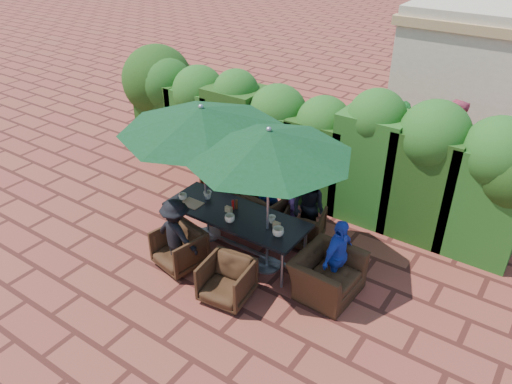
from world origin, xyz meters
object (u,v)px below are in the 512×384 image
Objects in this scene: chair_near_right at (227,279)px; chair_far_right at (304,225)px; umbrella_left at (202,119)px; dining_table at (236,217)px; chair_end_right at (328,269)px; chair_near_left at (179,247)px; umbrella_right at (269,143)px; chair_far_mid at (265,208)px; chair_far_left at (231,191)px.

chair_far_right is at bearing 76.41° from chair_near_right.
dining_table is at bearing -6.23° from umbrella_left.
umbrella_left reaches higher than chair_end_right.
chair_end_right is (2.41, -0.13, -1.78)m from umbrella_left.
dining_table reaches higher than chair_near_left.
umbrella_right is (0.66, -0.06, 1.54)m from dining_table.
chair_far_mid is 1.96m from chair_end_right.
umbrella_right reaches higher than chair_near_left.
umbrella_right is 2.13m from chair_far_mid.
chair_far_left is (-0.15, 0.87, -1.78)m from umbrella_left.
chair_far_mid reaches higher than dining_table.
chair_far_left is 1.80m from chair_near_left.
chair_far_mid is (-0.66, 0.93, -1.80)m from umbrella_right.
chair_far_left is at bearing 146.01° from umbrella_right.
dining_table is at bearing 69.22° from chair_near_left.
umbrella_left is at bearing 89.80° from chair_end_right.
chair_near_right is 0.72× the size of chair_end_right.
chair_far_mid is 1.20× the size of chair_far_right.
chair_far_right is (0.14, 0.94, -1.87)m from umbrella_right.
dining_table is at bearing 174.84° from umbrella_right.
dining_table is 2.82× the size of chair_far_left.
umbrella_left reaches higher than dining_table.
chair_near_right is at bearing 147.84° from chair_far_left.
umbrella_left is at bearing 174.30° from umbrella_right.
umbrella_right is 2.33m from chair_near_left.
chair_end_right is (1.73, -0.92, 0.03)m from chair_far_mid.
chair_far_right is 2.16m from chair_near_left.
chair_near_right is (1.40, -1.96, -0.08)m from chair_far_left.
chair_end_right reaches higher than dining_table.
umbrella_left is 1.35m from umbrella_right.
chair_near_left is (-0.52, -0.83, -0.32)m from dining_table.
chair_far_right is 0.69× the size of chair_end_right.
chair_end_right reaches higher than chair_near_right.
chair_near_left is 2.39m from chair_end_right.
umbrella_left is at bearing 54.73° from chair_far_mid.
dining_table is 1.68m from umbrella_left.
umbrella_left reaches higher than chair_near_right.
chair_far_right is 0.95× the size of chair_near_left.
chair_far_mid is 1.14× the size of chair_near_left.
umbrella_right is 2.10m from chair_far_right.
chair_near_left is at bearing -122.21° from dining_table.
chair_end_right is at bearing -1.68° from dining_table.
chair_far_mid is 0.82× the size of chair_end_right.
chair_near_left is (0.30, -1.77, -0.07)m from chair_far_left.
chair_far_left reaches higher than chair_far_right.
chair_far_mid is at bearing 84.23° from chair_near_left.
umbrella_right is 2.08m from chair_end_right.
chair_far_mid is at bearing 99.89° from chair_near_right.
chair_end_right is (0.94, -0.93, 0.09)m from chair_far_right.
umbrella_left is at bearing 111.24° from chair_near_left.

